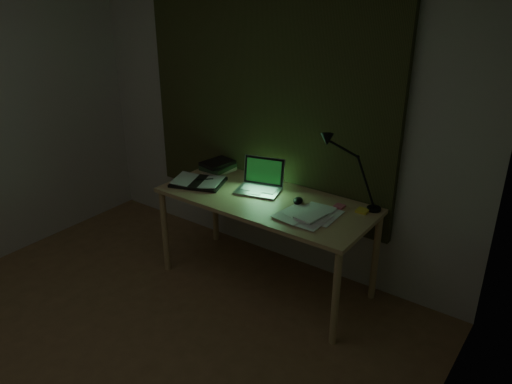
% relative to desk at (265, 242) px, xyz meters
% --- Properties ---
extents(wall_back, '(3.50, 0.00, 2.50)m').
position_rel_desk_xyz_m(wall_back, '(-0.29, 0.43, 0.89)').
color(wall_back, beige).
rests_on(wall_back, ground).
extents(wall_right, '(0.00, 4.00, 2.50)m').
position_rel_desk_xyz_m(wall_right, '(1.46, -1.57, 0.89)').
color(wall_right, beige).
rests_on(wall_right, ground).
extents(curtain, '(2.20, 0.06, 2.00)m').
position_rel_desk_xyz_m(curtain, '(-0.29, 0.39, 1.09)').
color(curtain, '#31341A').
rests_on(curtain, wall_back).
extents(desk, '(1.59, 0.70, 0.73)m').
position_rel_desk_xyz_m(desk, '(0.00, 0.00, 0.00)').
color(desk, tan).
rests_on(desk, floor).
extents(laptop, '(0.40, 0.43, 0.23)m').
position_rel_desk_xyz_m(laptop, '(-0.11, 0.06, 0.48)').
color(laptop, '#AAAAAF').
rests_on(laptop, desk).
extents(open_textbook, '(0.46, 0.39, 0.03)m').
position_rel_desk_xyz_m(open_textbook, '(-0.58, -0.08, 0.38)').
color(open_textbook, silver).
rests_on(open_textbook, desk).
extents(book_stack, '(0.23, 0.27, 0.10)m').
position_rel_desk_xyz_m(book_stack, '(-0.62, 0.21, 0.41)').
color(book_stack, silver).
rests_on(book_stack, desk).
extents(loose_papers, '(0.43, 0.44, 0.02)m').
position_rel_desk_xyz_m(loose_papers, '(0.37, -0.06, 0.37)').
color(loose_papers, silver).
rests_on(loose_papers, desk).
extents(mouse, '(0.10, 0.12, 0.04)m').
position_rel_desk_xyz_m(mouse, '(0.23, 0.07, 0.38)').
color(mouse, black).
rests_on(mouse, desk).
extents(sticky_yellow, '(0.08, 0.08, 0.02)m').
position_rel_desk_xyz_m(sticky_yellow, '(0.66, 0.21, 0.37)').
color(sticky_yellow, yellow).
rests_on(sticky_yellow, desk).
extents(sticky_pink, '(0.07, 0.07, 0.01)m').
position_rel_desk_xyz_m(sticky_pink, '(0.50, 0.18, 0.37)').
color(sticky_pink, '#E75A73').
rests_on(sticky_pink, desk).
extents(desk_lamp, '(0.35, 0.28, 0.52)m').
position_rel_desk_xyz_m(desk_lamp, '(0.72, 0.28, 0.62)').
color(desk_lamp, black).
rests_on(desk_lamp, desk).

